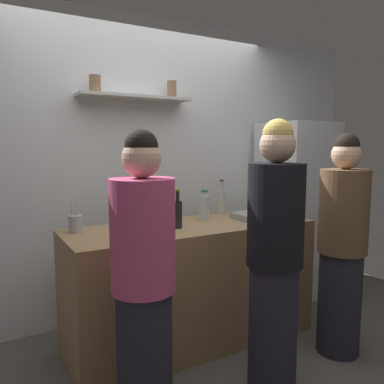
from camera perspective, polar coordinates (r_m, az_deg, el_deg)
ground_plane at (r=2.79m, az=3.69°, el=-25.75°), size 5.28×5.28×0.00m
back_wall_assembly at (r=3.46m, az=-7.63°, el=3.55°), size 4.80×0.32×2.60m
refrigerator at (r=4.01m, az=15.05°, el=-2.51°), size 0.61×0.63×1.72m
counter at (r=3.03m, az=0.00°, el=-13.34°), size 1.88×0.67×0.91m
baking_pan at (r=3.18m, az=9.35°, el=-3.49°), size 0.34×0.24×0.05m
utensil_holder at (r=2.78m, az=-16.83°, el=-4.47°), size 0.09×0.09×0.22m
wine_bottle_dark_glass at (r=2.78m, az=-2.14°, el=-3.16°), size 0.06×0.06×0.29m
wine_bottle_pale_glass at (r=3.34m, az=4.39°, el=-1.37°), size 0.08×0.08×0.30m
wine_bottle_green_glass at (r=2.93m, az=-7.31°, el=-2.40°), size 0.07×0.07×0.32m
water_bottle_plastic at (r=3.09m, az=1.84°, el=-2.17°), size 0.09×0.09×0.24m
person_brown_jacket at (r=2.97m, az=21.29°, el=-7.71°), size 0.34×0.34×1.59m
person_blonde at (r=2.42m, az=12.11°, el=-9.64°), size 0.34×0.34×1.66m
person_pink_top at (r=2.10m, az=-7.19°, el=-13.40°), size 0.34×0.34×1.59m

